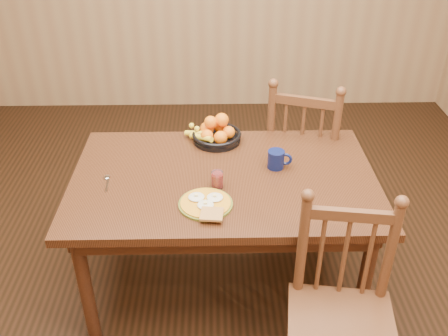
{
  "coord_description": "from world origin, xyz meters",
  "views": [
    {
      "loc": [
        -0.05,
        -2.19,
        2.19
      ],
      "look_at": [
        0.0,
        0.0,
        0.8
      ],
      "focal_mm": 40.0,
      "sensor_mm": 36.0,
      "label": 1
    }
  ],
  "objects_px": {
    "dining_table": "(224,189)",
    "fruit_bowl": "(216,133)",
    "chair_far": "(303,155)",
    "coffee_mug": "(277,159)",
    "chair_near": "(341,316)",
    "breakfast_plate": "(206,204)"
  },
  "relations": [
    {
      "from": "dining_table",
      "to": "chair_near",
      "type": "xyz_separation_m",
      "value": [
        0.49,
        -0.72,
        -0.18
      ]
    },
    {
      "from": "chair_near",
      "to": "coffee_mug",
      "type": "relative_size",
      "value": 7.52
    },
    {
      "from": "dining_table",
      "to": "breakfast_plate",
      "type": "bearing_deg",
      "value": -109.56
    },
    {
      "from": "breakfast_plate",
      "to": "fruit_bowl",
      "type": "distance_m",
      "value": 0.65
    },
    {
      "from": "coffee_mug",
      "to": "chair_near",
      "type": "bearing_deg",
      "value": -75.41
    },
    {
      "from": "dining_table",
      "to": "fruit_bowl",
      "type": "height_order",
      "value": "fruit_bowl"
    },
    {
      "from": "chair_near",
      "to": "coffee_mug",
      "type": "height_order",
      "value": "chair_near"
    },
    {
      "from": "dining_table",
      "to": "coffee_mug",
      "type": "distance_m",
      "value": 0.33
    },
    {
      "from": "coffee_mug",
      "to": "fruit_bowl",
      "type": "relative_size",
      "value": 0.41
    },
    {
      "from": "chair_far",
      "to": "coffee_mug",
      "type": "height_order",
      "value": "chair_far"
    },
    {
      "from": "chair_near",
      "to": "dining_table",
      "type": "bearing_deg",
      "value": 132.53
    },
    {
      "from": "coffee_mug",
      "to": "fruit_bowl",
      "type": "height_order",
      "value": "fruit_bowl"
    },
    {
      "from": "dining_table",
      "to": "chair_far",
      "type": "distance_m",
      "value": 0.82
    },
    {
      "from": "chair_far",
      "to": "breakfast_plate",
      "type": "distance_m",
      "value": 1.1
    },
    {
      "from": "chair_near",
      "to": "coffee_mug",
      "type": "distance_m",
      "value": 0.89
    },
    {
      "from": "coffee_mug",
      "to": "dining_table",
      "type": "bearing_deg",
      "value": -164.19
    },
    {
      "from": "dining_table",
      "to": "breakfast_plate",
      "type": "relative_size",
      "value": 5.47
    },
    {
      "from": "chair_near",
      "to": "breakfast_plate",
      "type": "height_order",
      "value": "chair_near"
    },
    {
      "from": "dining_table",
      "to": "breakfast_plate",
      "type": "xyz_separation_m",
      "value": [
        -0.09,
        -0.26,
        0.1
      ]
    },
    {
      "from": "dining_table",
      "to": "fruit_bowl",
      "type": "distance_m",
      "value": 0.41
    },
    {
      "from": "fruit_bowl",
      "to": "chair_far",
      "type": "bearing_deg",
      "value": 21.3
    },
    {
      "from": "breakfast_plate",
      "to": "fruit_bowl",
      "type": "relative_size",
      "value": 0.9
    }
  ]
}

